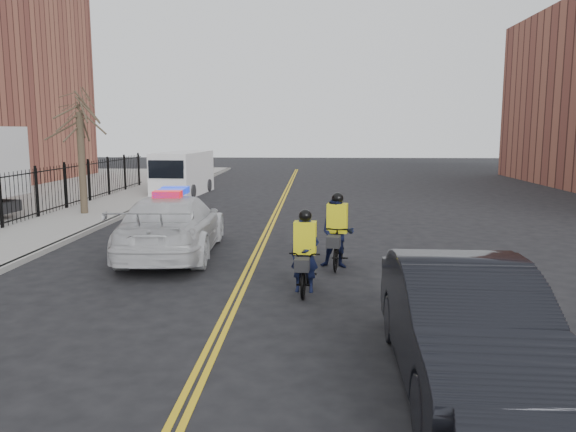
# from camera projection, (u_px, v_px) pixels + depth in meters

# --- Properties ---
(ground) EXTENTS (120.00, 120.00, 0.00)m
(ground) POSITION_uv_depth(u_px,v_px,m) (240.00, 289.00, 12.24)
(ground) COLOR black
(ground) RESTS_ON ground
(center_line_left) EXTENTS (0.10, 60.00, 0.01)m
(center_line_left) POSITION_uv_depth(u_px,v_px,m) (268.00, 227.00, 20.14)
(center_line_left) COLOR gold
(center_line_left) RESTS_ON ground
(center_line_right) EXTENTS (0.10, 60.00, 0.01)m
(center_line_right) POSITION_uv_depth(u_px,v_px,m) (272.00, 227.00, 20.13)
(center_line_right) COLOR gold
(center_line_right) RESTS_ON ground
(sidewalk) EXTENTS (3.00, 60.00, 0.15)m
(sidewalk) POSITION_uv_depth(u_px,v_px,m) (65.00, 223.00, 20.48)
(sidewalk) COLOR gray
(sidewalk) RESTS_ON ground
(curb) EXTENTS (0.20, 60.00, 0.15)m
(curb) POSITION_uv_depth(u_px,v_px,m) (106.00, 223.00, 20.41)
(curb) COLOR gray
(curb) RESTS_ON ground
(iron_fence) EXTENTS (0.12, 28.00, 2.00)m
(iron_fence) POSITION_uv_depth(u_px,v_px,m) (23.00, 198.00, 20.41)
(iron_fence) COLOR black
(iron_fence) RESTS_ON ground
(street_tree) EXTENTS (3.20, 3.20, 4.80)m
(street_tree) POSITION_uv_depth(u_px,v_px,m) (80.00, 128.00, 21.94)
(street_tree) COLOR #33291E
(street_tree) RESTS_ON sidewalk
(police_cruiser) EXTENTS (2.70, 5.95, 1.85)m
(police_cruiser) POSITION_uv_depth(u_px,v_px,m) (173.00, 225.00, 15.39)
(police_cruiser) COLOR silver
(police_cruiser) RESTS_ON ground
(dark_sedan) EXTENTS (1.86, 5.13, 1.68)m
(dark_sedan) POSITION_uv_depth(u_px,v_px,m) (466.00, 325.00, 7.51)
(dark_sedan) COLOR black
(dark_sedan) RESTS_ON ground
(cargo_van) EXTENTS (2.41, 5.57, 2.28)m
(cargo_van) POSITION_uv_depth(u_px,v_px,m) (182.00, 174.00, 30.10)
(cargo_van) COLOR white
(cargo_van) RESTS_ON ground
(cyclist_near) EXTENTS (0.77, 1.86, 1.78)m
(cyclist_near) POSITION_uv_depth(u_px,v_px,m) (305.00, 263.00, 11.95)
(cyclist_near) COLOR black
(cyclist_near) RESTS_ON ground
(cyclist_far) EXTENTS (0.94, 1.94, 1.90)m
(cyclist_far) POSITION_uv_depth(u_px,v_px,m) (337.00, 238.00, 14.06)
(cyclist_far) COLOR black
(cyclist_far) RESTS_ON ground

